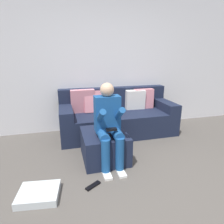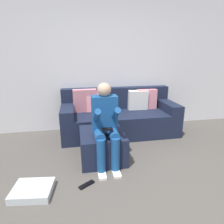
{
  "view_description": "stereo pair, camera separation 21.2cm",
  "coord_description": "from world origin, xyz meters",
  "px_view_note": "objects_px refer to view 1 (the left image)",
  "views": [
    {
      "loc": [
        -0.84,
        -1.51,
        1.49
      ],
      "look_at": [
        -0.06,
        1.44,
        0.58
      ],
      "focal_mm": 30.91,
      "sensor_mm": 36.0,
      "label": 1
    },
    {
      "loc": [
        -0.64,
        -1.56,
        1.49
      ],
      "look_at": [
        -0.06,
        1.44,
        0.58
      ],
      "focal_mm": 30.91,
      "sensor_mm": 36.0,
      "label": 2
    }
  ],
  "objects_px": {
    "person_seated": "(109,123)",
    "storage_bin": "(39,194)",
    "remote_near_ottoman": "(93,186)",
    "ottoman": "(104,145)",
    "couch_sectional": "(117,116)"
  },
  "relations": [
    {
      "from": "couch_sectional",
      "to": "storage_bin",
      "type": "relative_size",
      "value": 5.12
    },
    {
      "from": "ottoman",
      "to": "remote_near_ottoman",
      "type": "distance_m",
      "value": 0.7
    },
    {
      "from": "couch_sectional",
      "to": "person_seated",
      "type": "bearing_deg",
      "value": -111.52
    },
    {
      "from": "person_seated",
      "to": "remote_near_ottoman",
      "type": "relative_size",
      "value": 5.72
    },
    {
      "from": "storage_bin",
      "to": "ottoman",
      "type": "bearing_deg",
      "value": 36.15
    },
    {
      "from": "person_seated",
      "to": "storage_bin",
      "type": "relative_size",
      "value": 2.69
    },
    {
      "from": "person_seated",
      "to": "remote_near_ottoman",
      "type": "height_order",
      "value": "person_seated"
    },
    {
      "from": "ottoman",
      "to": "remote_near_ottoman",
      "type": "xyz_separation_m",
      "value": [
        -0.27,
        -0.61,
        -0.19
      ]
    },
    {
      "from": "couch_sectional",
      "to": "remote_near_ottoman",
      "type": "relative_size",
      "value": 10.9
    },
    {
      "from": "couch_sectional",
      "to": "ottoman",
      "type": "height_order",
      "value": "couch_sectional"
    },
    {
      "from": "remote_near_ottoman",
      "to": "storage_bin",
      "type": "bearing_deg",
      "value": 149.98
    },
    {
      "from": "couch_sectional",
      "to": "ottoman",
      "type": "relative_size",
      "value": 3.04
    },
    {
      "from": "storage_bin",
      "to": "couch_sectional",
      "type": "bearing_deg",
      "value": 49.45
    },
    {
      "from": "remote_near_ottoman",
      "to": "ottoman",
      "type": "bearing_deg",
      "value": 33.45
    },
    {
      "from": "couch_sectional",
      "to": "remote_near_ottoman",
      "type": "distance_m",
      "value": 1.73
    }
  ]
}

